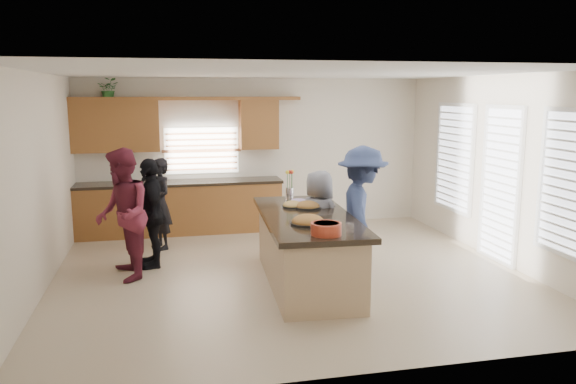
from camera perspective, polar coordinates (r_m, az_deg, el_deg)
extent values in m
plane|color=#BEAC8D|center=(8.09, 0.10, -8.20)|extent=(6.50, 6.50, 0.00)
cube|color=silver|center=(10.69, -3.39, 3.97)|extent=(6.50, 0.02, 2.80)
cube|color=silver|center=(4.93, 7.70, -3.40)|extent=(6.50, 0.02, 2.80)
cube|color=silver|center=(7.75, -24.06, 0.74)|extent=(0.02, 6.00, 2.80)
cube|color=silver|center=(9.04, 20.66, 2.20)|extent=(0.02, 6.00, 2.80)
cube|color=white|center=(7.69, 0.11, 12.02)|extent=(6.50, 6.00, 0.02)
cube|color=#98572C|center=(10.41, -10.84, -1.67)|extent=(3.65, 0.62, 0.90)
cube|color=black|center=(10.32, -10.93, 0.91)|extent=(3.70, 0.65, 0.05)
cube|color=#98572C|center=(10.37, -17.12, 6.40)|extent=(1.50, 0.36, 0.90)
cube|color=#98572C|center=(10.48, -3.00, 6.86)|extent=(0.70, 0.36, 0.90)
cube|color=#98572C|center=(10.33, -10.11, 9.34)|extent=(4.05, 0.40, 0.06)
cube|color=brown|center=(10.54, -8.76, 4.18)|extent=(1.35, 0.08, 0.85)
cube|color=white|center=(10.13, 16.54, 3.36)|extent=(0.06, 1.10, 1.75)
cube|color=white|center=(8.97, 20.76, 0.68)|extent=(0.06, 0.85, 2.25)
cube|color=white|center=(7.74, 26.90, 0.70)|extent=(0.06, 1.10, 1.75)
cube|color=tan|center=(7.54, 1.92, -6.09)|extent=(1.14, 2.55, 0.88)
cube|color=black|center=(7.42, 1.95, -2.57)|extent=(1.30, 2.76, 0.07)
cube|color=black|center=(7.66, 1.91, -8.97)|extent=(1.05, 2.47, 0.08)
cylinder|color=black|center=(6.89, 2.05, -3.17)|extent=(0.45, 0.45, 0.02)
ellipsoid|color=#C3833D|center=(6.89, 2.05, -3.03)|extent=(0.40, 0.40, 0.18)
cylinder|color=black|center=(7.81, 2.01, -1.57)|extent=(0.37, 0.37, 0.02)
ellipsoid|color=#C3833D|center=(7.81, 2.01, -1.44)|extent=(0.34, 0.34, 0.15)
cylinder|color=black|center=(7.87, 0.50, -1.47)|extent=(0.31, 0.31, 0.02)
ellipsoid|color=tan|center=(7.87, 0.50, -1.35)|extent=(0.28, 0.28, 0.13)
cylinder|color=#BB3B22|center=(6.37, 3.89, -3.76)|extent=(0.35, 0.35, 0.14)
cylinder|color=beige|center=(6.36, 3.90, -3.33)|extent=(0.29, 0.29, 0.04)
cylinder|color=white|center=(6.51, 6.33, -3.64)|extent=(0.09, 0.09, 0.11)
cylinder|color=#B595D9|center=(8.18, 1.11, -0.96)|extent=(0.23, 0.23, 0.05)
cylinder|color=silver|center=(8.55, 0.18, -0.07)|extent=(0.12, 0.12, 0.16)
imported|color=#2B692A|center=(10.36, -17.75, 9.92)|extent=(0.37, 0.33, 0.39)
imported|color=black|center=(9.39, -12.88, -1.18)|extent=(0.54, 0.64, 1.49)
imported|color=maroon|center=(7.93, -16.45, -2.22)|extent=(0.83, 0.99, 1.81)
imported|color=black|center=(8.44, -13.73, -2.08)|extent=(0.49, 0.98, 1.61)
imported|color=navy|center=(7.75, 7.53, -2.10)|extent=(0.94, 1.31, 1.83)
imported|color=slate|center=(8.03, 3.16, -2.96)|extent=(0.81, 0.85, 1.46)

